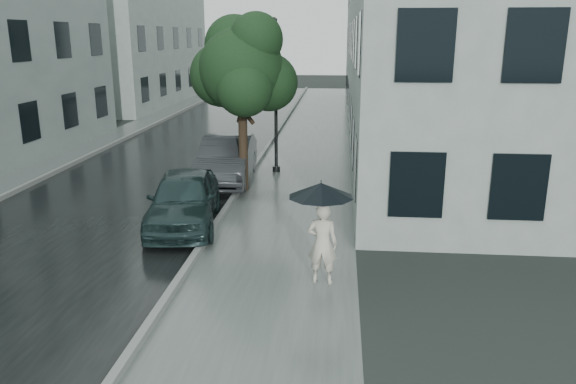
# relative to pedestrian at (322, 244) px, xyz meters

# --- Properties ---
(ground) EXTENTS (120.00, 120.00, 0.00)m
(ground) POSITION_rel_pedestrian_xyz_m (-1.28, 0.37, -0.84)
(ground) COLOR black
(ground) RESTS_ON ground
(sidewalk) EXTENTS (3.50, 60.00, 0.01)m
(sidewalk) POSITION_rel_pedestrian_xyz_m (-1.03, 12.37, -0.84)
(sidewalk) COLOR slate
(sidewalk) RESTS_ON ground
(kerb_near) EXTENTS (0.15, 60.00, 0.15)m
(kerb_near) POSITION_rel_pedestrian_xyz_m (-2.85, 12.37, -0.76)
(kerb_near) COLOR slate
(kerb_near) RESTS_ON ground
(asphalt_road) EXTENTS (6.85, 60.00, 0.00)m
(asphalt_road) POSITION_rel_pedestrian_xyz_m (-6.35, 12.37, -0.84)
(asphalt_road) COLOR black
(asphalt_road) RESTS_ON ground
(kerb_far) EXTENTS (0.15, 60.00, 0.15)m
(kerb_far) POSITION_rel_pedestrian_xyz_m (-9.85, 12.37, -0.76)
(kerb_far) COLOR slate
(kerb_far) RESTS_ON ground
(sidewalk_far) EXTENTS (1.70, 60.00, 0.01)m
(sidewalk_far) POSITION_rel_pedestrian_xyz_m (-10.78, 12.37, -0.84)
(sidewalk_far) COLOR #4C5451
(sidewalk_far) RESTS_ON ground
(building_near) EXTENTS (7.02, 36.00, 9.00)m
(building_near) POSITION_rel_pedestrian_xyz_m (4.19, 19.87, 3.66)
(building_near) COLOR #919F9A
(building_near) RESTS_ON ground
(building_far_b) EXTENTS (7.02, 18.00, 8.00)m
(building_far_b) POSITION_rel_pedestrian_xyz_m (-15.05, 30.37, 3.16)
(building_far_b) COLOR #919F9A
(building_far_b) RESTS_ON ground
(pedestrian) EXTENTS (0.65, 0.47, 1.66)m
(pedestrian) POSITION_rel_pedestrian_xyz_m (0.00, 0.00, 0.00)
(pedestrian) COLOR beige
(pedestrian) RESTS_ON sidewalk
(umbrella) EXTENTS (1.38, 1.38, 1.20)m
(umbrella) POSITION_rel_pedestrian_xyz_m (-0.04, -0.03, 1.11)
(umbrella) COLOR black
(umbrella) RESTS_ON ground
(street_tree) EXTENTS (3.39, 3.08, 5.49)m
(street_tree) POSITION_rel_pedestrian_xyz_m (-2.73, 6.89, 2.99)
(street_tree) COLOR #332619
(street_tree) RESTS_ON ground
(lamp_post) EXTENTS (0.81, 0.49, 5.46)m
(lamp_post) POSITION_rel_pedestrian_xyz_m (-2.12, 9.32, 2.27)
(lamp_post) COLOR black
(lamp_post) RESTS_ON ground
(car_near) EXTENTS (2.30, 4.41, 1.43)m
(car_near) POSITION_rel_pedestrian_xyz_m (-3.69, 3.19, -0.12)
(car_near) COLOR #1B2D2E
(car_near) RESTS_ON ground
(car_far) EXTENTS (1.85, 4.68, 1.52)m
(car_far) POSITION_rel_pedestrian_xyz_m (-3.48, 7.81, -0.07)
(car_far) COLOR #272A2D
(car_far) RESTS_ON ground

